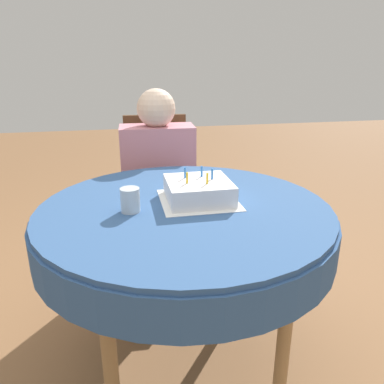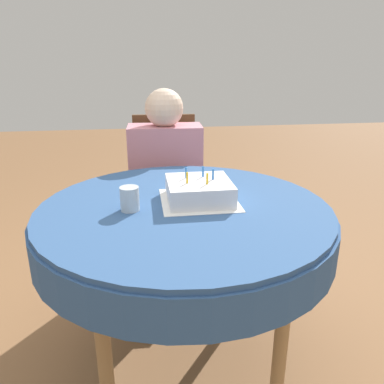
{
  "view_description": "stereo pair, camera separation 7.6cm",
  "coord_description": "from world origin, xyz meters",
  "px_view_note": "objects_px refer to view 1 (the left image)",
  "views": [
    {
      "loc": [
        -0.23,
        -1.28,
        1.27
      ],
      "look_at": [
        0.03,
        0.01,
        0.8
      ],
      "focal_mm": 35.0,
      "sensor_mm": 36.0,
      "label": 1
    },
    {
      "loc": [
        -0.15,
        -1.29,
        1.27
      ],
      "look_at": [
        0.03,
        0.01,
        0.8
      ],
      "focal_mm": 35.0,
      "sensor_mm": 36.0,
      "label": 2
    }
  ],
  "objects_px": {
    "chair": "(158,194)",
    "person": "(158,171)",
    "birthday_cake": "(199,190)",
    "drinking_glass": "(130,200)"
  },
  "relations": [
    {
      "from": "person",
      "to": "drinking_glass",
      "type": "relative_size",
      "value": 12.83
    },
    {
      "from": "birthday_cake",
      "to": "drinking_glass",
      "type": "relative_size",
      "value": 2.75
    },
    {
      "from": "chair",
      "to": "birthday_cake",
      "type": "distance_m",
      "value": 0.87
    },
    {
      "from": "chair",
      "to": "drinking_glass",
      "type": "distance_m",
      "value": 0.95
    },
    {
      "from": "person",
      "to": "birthday_cake",
      "type": "height_order",
      "value": "person"
    },
    {
      "from": "chair",
      "to": "person",
      "type": "relative_size",
      "value": 0.85
    },
    {
      "from": "person",
      "to": "birthday_cake",
      "type": "relative_size",
      "value": 4.67
    },
    {
      "from": "person",
      "to": "birthday_cake",
      "type": "xyz_separation_m",
      "value": [
        0.08,
        -0.71,
        0.12
      ]
    },
    {
      "from": "birthday_cake",
      "to": "chair",
      "type": "bearing_deg",
      "value": 95.16
    },
    {
      "from": "chair",
      "to": "person",
      "type": "bearing_deg",
      "value": -90.0
    }
  ]
}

